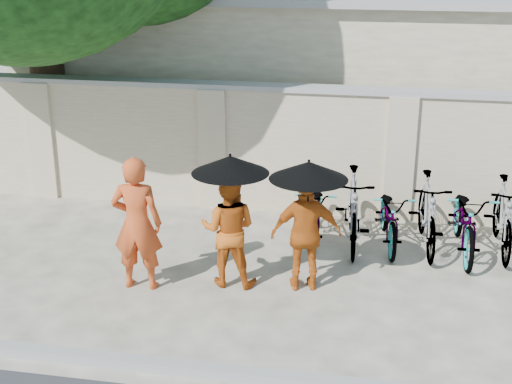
# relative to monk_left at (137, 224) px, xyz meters

# --- Properties ---
(ground) EXTENTS (80.00, 80.00, 0.00)m
(ground) POSITION_rel_monk_left_xyz_m (1.25, -0.09, -0.87)
(ground) COLOR beige
(kerb) EXTENTS (40.00, 0.16, 0.12)m
(kerb) POSITION_rel_monk_left_xyz_m (1.25, -1.79, -0.81)
(kerb) COLOR gray
(kerb) RESTS_ON ground
(compound_wall) EXTENTS (20.00, 0.30, 2.00)m
(compound_wall) POSITION_rel_monk_left_xyz_m (2.25, 3.11, 0.13)
(compound_wall) COLOR beige
(compound_wall) RESTS_ON ground
(building_behind) EXTENTS (14.00, 6.00, 3.20)m
(building_behind) POSITION_rel_monk_left_xyz_m (3.25, 6.91, 0.73)
(building_behind) COLOR beige
(building_behind) RESTS_ON ground
(monk_left) EXTENTS (0.67, 0.47, 1.75)m
(monk_left) POSITION_rel_monk_left_xyz_m (0.00, 0.00, 0.00)
(monk_left) COLOR #CA491D
(monk_left) RESTS_ON ground
(monk_center) EXTENTS (0.73, 0.57, 1.51)m
(monk_center) POSITION_rel_monk_left_xyz_m (1.11, 0.31, -0.12)
(monk_center) COLOR #C05614
(monk_center) RESTS_ON ground
(parasol_center) EXTENTS (0.97, 0.97, 0.91)m
(parasol_center) POSITION_rel_monk_left_xyz_m (1.16, 0.23, 0.78)
(parasol_center) COLOR black
(parasol_center) RESTS_ON ground
(monk_right) EXTENTS (0.95, 0.57, 1.51)m
(monk_right) POSITION_rel_monk_left_xyz_m (2.10, 0.35, -0.12)
(monk_right) COLOR #C25A16
(monk_right) RESTS_ON ground
(parasol_right) EXTENTS (0.97, 0.97, 0.87)m
(parasol_right) POSITION_rel_monk_left_xyz_m (2.12, 0.27, 0.75)
(parasol_right) COLOR black
(parasol_right) RESTS_ON ground
(bike_0) EXTENTS (0.65, 1.69, 0.88)m
(bike_0) POSITION_rel_monk_left_xyz_m (2.08, 1.93, -0.44)
(bike_0) COLOR #9A9A9B
(bike_0) RESTS_ON ground
(bike_1) EXTENTS (0.68, 1.90, 1.12)m
(bike_1) POSITION_rel_monk_left_xyz_m (2.61, 1.83, -0.31)
(bike_1) COLOR #9A9A9B
(bike_1) RESTS_ON ground
(bike_2) EXTENTS (0.79, 1.74, 0.88)m
(bike_2) POSITION_rel_monk_left_xyz_m (3.14, 1.94, -0.43)
(bike_2) COLOR #9A9A9B
(bike_2) RESTS_ON ground
(bike_3) EXTENTS (0.65, 1.83, 1.08)m
(bike_3) POSITION_rel_monk_left_xyz_m (3.66, 1.92, -0.33)
(bike_3) COLOR #9A9A9B
(bike_3) RESTS_ON ground
(bike_4) EXTENTS (0.73, 1.92, 1.00)m
(bike_4) POSITION_rel_monk_left_xyz_m (4.19, 1.85, -0.38)
(bike_4) COLOR #9A9A9B
(bike_4) RESTS_ON ground
(bike_5) EXTENTS (0.51, 1.76, 1.05)m
(bike_5) POSITION_rel_monk_left_xyz_m (4.72, 2.01, -0.35)
(bike_5) COLOR #9A9A9B
(bike_5) RESTS_ON ground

